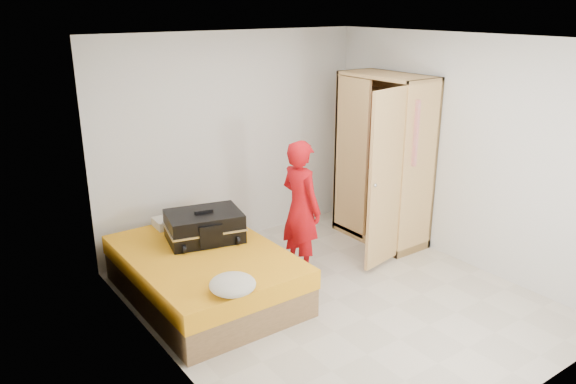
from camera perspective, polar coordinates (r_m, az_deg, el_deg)
room at (r=5.38m, az=5.27°, el=1.32°), size 4.00×4.02×2.60m
bed at (r=5.89m, az=-8.43°, el=-8.24°), size 1.42×2.02×0.50m
wardrobe at (r=7.02m, az=9.64°, el=2.71°), size 1.16×1.29×2.10m
person at (r=6.14m, az=1.31°, el=-1.67°), size 0.41×0.58×1.53m
suitcase at (r=6.02m, az=-8.50°, el=-3.46°), size 0.89×0.74×0.34m
round_cushion at (r=4.96m, az=-5.66°, el=-9.33°), size 0.41×0.41×0.16m
pillow at (r=6.52m, az=-11.13°, el=-2.82°), size 0.54×0.29×0.10m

